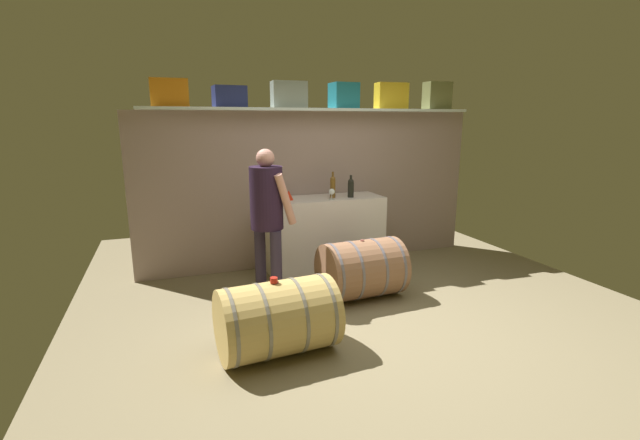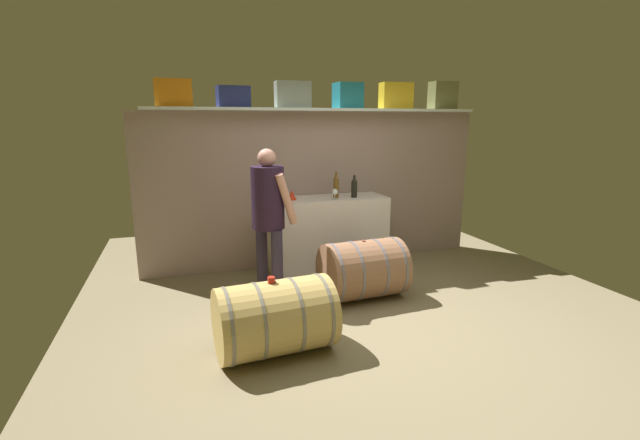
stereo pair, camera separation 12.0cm
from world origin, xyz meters
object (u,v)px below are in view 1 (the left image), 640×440
Objects in this scene: toolcase_teal at (344,96)px; wine_glass at (332,192)px; toolcase_navy at (229,97)px; wine_bottle_amber at (333,186)px; toolcase_grey at (289,95)px; toolcase_olive at (437,96)px; toolcase_orange at (170,93)px; toolcase_yellow at (391,96)px; red_funnel at (289,195)px; winemaker_pouring at (267,209)px; wine_barrel_far at (362,269)px; wine_barrel_near at (277,318)px; wine_bottle_dark at (351,187)px; work_cabinet at (324,234)px; tasting_cup at (274,280)px.

wine_glass is at bearing -130.37° from toolcase_teal.
toolcase_navy is 1.61m from wine_bottle_amber.
toolcase_grey is 1.31× the size of toolcase_teal.
toolcase_orange is at bearing -177.72° from toolcase_olive.
toolcase_yellow is at bearing -3.56° from toolcase_navy.
toolcase_teal is 1.43m from red_funnel.
toolcase_navy is 2.69× the size of wine_glass.
toolcase_orange is 1.71m from winemaker_pouring.
wine_barrel_near is at bearing -146.85° from wine_barrel_far.
toolcase_grey and toolcase_teal have the same top height.
toolcase_navy is 1.29× the size of wine_bottle_dark.
red_funnel reaches higher than work_cabinet.
work_cabinet is 1.25m from winemaker_pouring.
toolcase_teal is 2.36× the size of wine_glass.
wine_barrel_far is at bearing 50.49° from winemaker_pouring.
work_cabinet is 1.02m from wine_barrel_far.
wine_bottle_amber is at bearing -161.78° from toolcase_yellow.
wine_bottle_amber is 0.56m from red_funnel.
red_funnel is at bearing -172.30° from toolcase_olive.
tasting_cup is at bearing 175.50° from wine_barrel_near.
winemaker_pouring is at bearing -121.47° from red_funnel.
tasting_cup is 0.04× the size of winemaker_pouring.
toolcase_olive is (3.43, 0.00, 0.03)m from toolcase_orange.
wine_barrel_near is (-0.62, -1.82, -0.68)m from red_funnel.
red_funnel is at bearing -168.55° from toolcase_yellow.
toolcase_yellow is at bearing 10.63° from work_cabinet.
wine_barrel_near is (-2.77, -2.03, -1.89)m from toolcase_olive.
toolcase_navy is 0.41× the size of wine_barrel_far.
tasting_cup is (0.63, -2.03, -1.53)m from toolcase_orange.
toolcase_navy reaches higher than wine_bottle_dark.
toolcase_olive is at bearing 6.29° from work_cabinet.
work_cabinet is at bearing 163.51° from wine_bottle_dark.
toolcase_olive is 2.42m from work_cabinet.
wine_glass is at bearing -165.26° from wine_bottle_dark.
wine_glass is 1.09m from wine_barrel_far.
work_cabinet is (-0.99, -0.19, -1.71)m from toolcase_yellow.
wine_barrel_near is (0.01, -2.03, -1.83)m from toolcase_navy.
wine_barrel_near is 0.61× the size of winemaker_pouring.
toolcase_olive is (1.37, 0.00, 0.02)m from toolcase_teal.
work_cabinet is 0.62m from wine_bottle_amber.
wine_barrel_far is (1.80, -1.19, -1.85)m from toolcase_orange.
wine_bottle_amber is at bearing -169.28° from toolcase_olive.
wine_bottle_dark is at bearing 94.72° from winemaker_pouring.
toolcase_navy is 6.03× the size of tasting_cup.
wine_barrel_far is (1.15, -1.19, -1.82)m from toolcase_navy.
toolcase_grey is (0.71, 0.00, 0.04)m from toolcase_navy.
toolcase_teal is 0.21× the size of work_cabinet.
wine_barrel_near is 1.33m from winemaker_pouring.
toolcase_orange is at bearing 170.89° from red_funnel.
wine_bottle_amber is at bearing 52.23° from wine_barrel_near.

